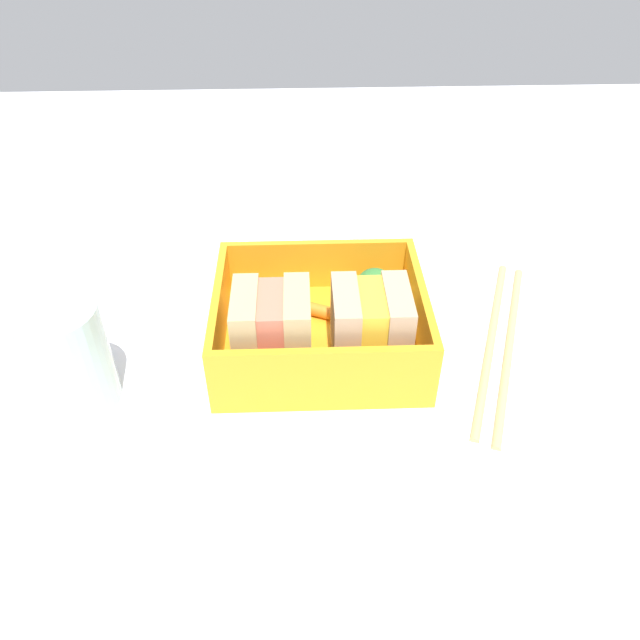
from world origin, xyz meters
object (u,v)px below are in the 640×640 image
Objects in this scene: sandwich_left at (370,326)px; chopstick_pair at (501,342)px; broccoli_floret at (375,289)px; strawberry_far_left at (259,303)px; drinking_glass at (66,357)px; sandwich_center_left at (272,329)px; carrot_stick_far_left at (315,311)px; folded_napkin at (297,230)px.

chopstick_pair is (-10.99, -2.26, -3.89)cm from sandwich_left.
strawberry_far_left is at bearing 1.50° from broccoli_floret.
sandwich_left is at bearing 11.64° from chopstick_pair.
drinking_glass is (12.99, 7.70, 1.58)cm from strawberry_far_left.
sandwich_center_left is at bearing 34.55° from broccoli_floret.
drinking_glass reaches higher than sandwich_center_left.
sandwich_center_left is 9.90cm from broccoli_floret.
sandwich_left is at bearing 127.53° from carrot_stick_far_left.
sandwich_center_left is at bearing 84.75° from folded_napkin.
chopstick_pair is at bearing 132.09° from folded_napkin.
drinking_glass reaches higher than sandwich_left.
sandwich_center_left is 1.52× the size of broccoli_floret.
sandwich_center_left is at bearing 103.41° from strawberry_far_left.
broccoli_floret is 16.32cm from folded_napkin.
sandwich_left reaches higher than carrot_stick_far_left.
strawberry_far_left is 0.14× the size of chopstick_pair.
chopstick_pair is at bearing -168.36° from sandwich_left.
carrot_stick_far_left is 15.28cm from chopstick_pair.
sandwich_center_left is at bearing 57.92° from carrot_stick_far_left.
drinking_glass is (21.44, 2.35, -0.13)cm from sandwich_left.
strawberry_far_left is at bearing 78.13° from folded_napkin.
sandwich_left is at bearing 104.65° from folded_napkin.
drinking_glass is (14.26, 2.35, -0.13)cm from sandwich_center_left.
strawberry_far_left is (4.50, -0.21, 0.80)cm from carrot_stick_far_left.
sandwich_center_left is 0.52× the size of folded_napkin.
drinking_glass is 28.08cm from folded_napkin.
chopstick_pair is (-14.94, 2.88, -1.39)cm from carrot_stick_far_left.
folded_napkin is (1.36, -15.16, -1.54)cm from carrot_stick_far_left.
folded_napkin is (-16.13, -22.66, -3.92)cm from drinking_glass.
sandwich_center_left is 18.71cm from chopstick_pair.
chopstick_pair is (-19.44, 3.09, -2.19)cm from strawberry_far_left.
carrot_stick_far_left is 0.20× the size of chopstick_pair.
drinking_glass is at bearing 9.36° from sandwich_center_left.
strawberry_far_left reaches higher than chopstick_pair.
drinking_glass reaches higher than folded_napkin.
broccoli_floret is at bearing 113.07° from folded_napkin.
strawberry_far_left reaches higher than folded_napkin.
folded_napkin is at bearing -95.25° from sandwich_center_left.
sandwich_left is 1.00× the size of sandwich_center_left.
carrot_stick_far_left is (-3.22, -5.14, -2.50)cm from sandwich_center_left.
sandwich_center_left reaches higher than folded_napkin.
broccoli_floret is 0.34× the size of folded_napkin.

